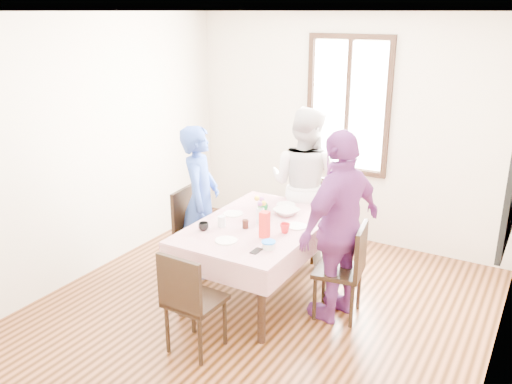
# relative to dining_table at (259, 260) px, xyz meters

# --- Properties ---
(ground) EXTENTS (4.50, 4.50, 0.00)m
(ground) POSITION_rel_dining_table_xyz_m (0.17, -0.42, -0.38)
(ground) COLOR #331A08
(ground) RESTS_ON ground
(back_wall) EXTENTS (4.00, 0.00, 4.00)m
(back_wall) POSITION_rel_dining_table_xyz_m (0.17, 1.83, 0.98)
(back_wall) COLOR beige
(back_wall) RESTS_ON ground
(right_wall) EXTENTS (0.00, 4.50, 4.50)m
(right_wall) POSITION_rel_dining_table_xyz_m (2.17, -0.42, 0.98)
(right_wall) COLOR beige
(right_wall) RESTS_ON ground
(window_frame) EXTENTS (1.02, 0.06, 1.62)m
(window_frame) POSITION_rel_dining_table_xyz_m (0.17, 1.81, 1.27)
(window_frame) COLOR black
(window_frame) RESTS_ON back_wall
(window_pane) EXTENTS (0.90, 0.02, 1.50)m
(window_pane) POSITION_rel_dining_table_xyz_m (0.17, 1.82, 1.27)
(window_pane) COLOR white
(window_pane) RESTS_ON back_wall
(dining_table) EXTENTS (0.98, 1.52, 0.75)m
(dining_table) POSITION_rel_dining_table_xyz_m (0.00, 0.00, 0.00)
(dining_table) COLOR black
(dining_table) RESTS_ON ground
(tablecloth) EXTENTS (1.10, 1.64, 0.01)m
(tablecloth) POSITION_rel_dining_table_xyz_m (0.00, 0.00, 0.38)
(tablecloth) COLOR #600010
(tablecloth) RESTS_ON dining_table
(chair_left) EXTENTS (0.46, 0.46, 0.91)m
(chair_left) POSITION_rel_dining_table_xyz_m (-0.82, 0.14, 0.08)
(chair_left) COLOR black
(chair_left) RESTS_ON ground
(chair_right) EXTENTS (0.48, 0.48, 0.91)m
(chair_right) POSITION_rel_dining_table_xyz_m (0.82, 0.05, 0.08)
(chair_right) COLOR black
(chair_right) RESTS_ON ground
(chair_far) EXTENTS (0.45, 0.45, 0.91)m
(chair_far) POSITION_rel_dining_table_xyz_m (0.00, 1.04, 0.08)
(chair_far) COLOR black
(chair_far) RESTS_ON ground
(chair_near) EXTENTS (0.43, 0.43, 0.91)m
(chair_near) POSITION_rel_dining_table_xyz_m (0.00, -1.04, 0.08)
(chair_near) COLOR black
(chair_near) RESTS_ON ground
(person_left) EXTENTS (0.59, 0.69, 1.61)m
(person_left) POSITION_rel_dining_table_xyz_m (-0.79, 0.14, 0.43)
(person_left) COLOR #274293
(person_left) RESTS_ON ground
(person_far) EXTENTS (0.88, 0.70, 1.74)m
(person_far) POSITION_rel_dining_table_xyz_m (0.00, 1.02, 0.49)
(person_far) COLOR beige
(person_far) RESTS_ON ground
(person_right) EXTENTS (0.70, 1.11, 1.77)m
(person_right) POSITION_rel_dining_table_xyz_m (0.79, 0.05, 0.51)
(person_right) COLOR #6F2D6F
(person_right) RESTS_ON ground
(mug_black) EXTENTS (0.13, 0.13, 0.08)m
(mug_black) POSITION_rel_dining_table_xyz_m (-0.37, -0.39, 0.42)
(mug_black) COLOR black
(mug_black) RESTS_ON tablecloth
(mug_flag) EXTENTS (0.13, 0.13, 0.09)m
(mug_flag) POSITION_rel_dining_table_xyz_m (0.32, -0.07, 0.43)
(mug_flag) COLOR red
(mug_flag) RESTS_ON tablecloth
(mug_green) EXTENTS (0.13, 0.13, 0.08)m
(mug_green) POSITION_rel_dining_table_xyz_m (-0.13, 0.32, 0.43)
(mug_green) COLOR #0C7226
(mug_green) RESTS_ON tablecloth
(serving_bowl) EXTENTS (0.31, 0.31, 0.06)m
(serving_bowl) POSITION_rel_dining_table_xyz_m (0.12, 0.36, 0.42)
(serving_bowl) COLOR white
(serving_bowl) RESTS_ON tablecloth
(juice_carton) EXTENTS (0.08, 0.08, 0.24)m
(juice_carton) POSITION_rel_dining_table_xyz_m (0.20, -0.25, 0.51)
(juice_carton) COLOR red
(juice_carton) RESTS_ON tablecloth
(butter_tub) EXTENTS (0.11, 0.11, 0.06)m
(butter_tub) POSITION_rel_dining_table_xyz_m (0.35, -0.44, 0.41)
(butter_tub) COLOR white
(butter_tub) RESTS_ON tablecloth
(jam_jar) EXTENTS (0.06, 0.06, 0.08)m
(jam_jar) POSITION_rel_dining_table_xyz_m (-0.05, -0.16, 0.43)
(jam_jar) COLOR black
(jam_jar) RESTS_ON tablecloth
(drinking_glass) EXTENTS (0.07, 0.07, 0.11)m
(drinking_glass) POSITION_rel_dining_table_xyz_m (-0.27, -0.23, 0.44)
(drinking_glass) COLOR silver
(drinking_glass) RESTS_ON tablecloth
(smartphone) EXTENTS (0.07, 0.13, 0.01)m
(smartphone) POSITION_rel_dining_table_xyz_m (0.29, -0.55, 0.39)
(smartphone) COLOR black
(smartphone) RESTS_ON tablecloth
(flower_vase) EXTENTS (0.08, 0.08, 0.15)m
(flower_vase) POSITION_rel_dining_table_xyz_m (0.01, 0.02, 0.46)
(flower_vase) COLOR silver
(flower_vase) RESTS_ON tablecloth
(plate_left) EXTENTS (0.20, 0.20, 0.01)m
(plate_left) POSITION_rel_dining_table_xyz_m (-0.35, 0.09, 0.39)
(plate_left) COLOR white
(plate_left) RESTS_ON tablecloth
(plate_right) EXTENTS (0.20, 0.20, 0.01)m
(plate_right) POSITION_rel_dining_table_xyz_m (0.35, 0.12, 0.39)
(plate_right) COLOR white
(plate_right) RESTS_ON tablecloth
(plate_far) EXTENTS (0.20, 0.20, 0.01)m
(plate_far) POSITION_rel_dining_table_xyz_m (-0.01, 0.59, 0.39)
(plate_far) COLOR white
(plate_far) RESTS_ON tablecloth
(plate_near) EXTENTS (0.20, 0.20, 0.01)m
(plate_near) POSITION_rel_dining_table_xyz_m (-0.05, -0.50, 0.39)
(plate_near) COLOR white
(plate_near) RESTS_ON tablecloth
(butter_lid) EXTENTS (0.12, 0.12, 0.01)m
(butter_lid) POSITION_rel_dining_table_xyz_m (0.35, -0.44, 0.45)
(butter_lid) COLOR blue
(butter_lid) RESTS_ON butter_tub
(flower_bunch) EXTENTS (0.09, 0.09, 0.10)m
(flower_bunch) POSITION_rel_dining_table_xyz_m (0.01, 0.02, 0.59)
(flower_bunch) COLOR yellow
(flower_bunch) RESTS_ON flower_vase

